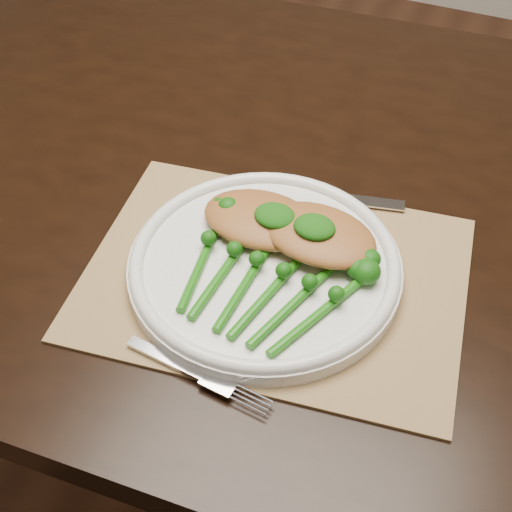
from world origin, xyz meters
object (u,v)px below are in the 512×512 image
at_px(chicken_fillet_left, 261,219).
at_px(placemat, 275,277).
at_px(dining_table, 256,342).
at_px(broccolini_bundle, 260,285).
at_px(dinner_plate, 265,265).

bearing_deg(chicken_fillet_left, placemat, -52.32).
relative_size(dining_table, broccolini_bundle, 7.91).
xyz_separation_m(placemat, chicken_fillet_left, (-0.04, 0.05, 0.03)).
bearing_deg(broccolini_bundle, placemat, 93.73).
distance_m(chicken_fillet_left, broccolini_bundle, 0.09).
distance_m(placemat, broccolini_bundle, 0.04).
bearing_deg(dinner_plate, dining_table, 116.14).
xyz_separation_m(dinner_plate, chicken_fillet_left, (-0.03, 0.05, 0.02)).
bearing_deg(dinner_plate, placemat, 3.89).
xyz_separation_m(dining_table, dinner_plate, (0.08, -0.17, 0.39)).
xyz_separation_m(dining_table, placemat, (0.10, -0.17, 0.37)).
distance_m(dining_table, dinner_plate, 0.43).
distance_m(placemat, dinner_plate, 0.02).
bearing_deg(chicken_fillet_left, dinner_plate, -63.02).
relative_size(placemat, broccolini_bundle, 1.99).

